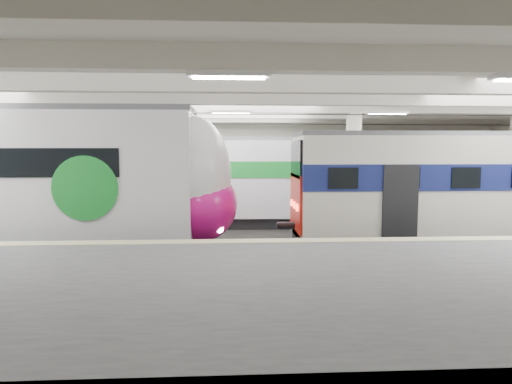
{
  "coord_description": "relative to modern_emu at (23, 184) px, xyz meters",
  "views": [
    {
      "loc": [
        0.08,
        -14.37,
        3.5
      ],
      "look_at": [
        0.89,
        1.0,
        2.0
      ],
      "focal_mm": 30.0,
      "sensor_mm": 36.0,
      "label": 1
    }
  ],
  "objects": [
    {
      "name": "station_hall",
      "position": [
        6.83,
        -1.74,
        0.84
      ],
      "size": [
        36.0,
        24.0,
        5.75
      ],
      "color": "black",
      "rests_on": "ground"
    },
    {
      "name": "modern_emu",
      "position": [
        0.0,
        0.0,
        0.0
      ],
      "size": [
        15.4,
        3.18,
        4.89
      ],
      "color": "silver",
      "rests_on": "ground"
    },
    {
      "name": "older_rer",
      "position": [
        15.14,
        0.0,
        -0.24
      ],
      "size": [
        12.35,
        2.73,
        4.12
      ],
      "color": "silver",
      "rests_on": "ground"
    },
    {
      "name": "far_train",
      "position": [
        3.94,
        5.5,
        -0.28
      ],
      "size": [
        12.74,
        2.91,
        4.1
      ],
      "rotation": [
        0.0,
        0.0,
        -0.03
      ],
      "color": "silver",
      "rests_on": "ground"
    }
  ]
}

